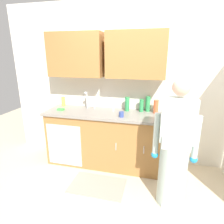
# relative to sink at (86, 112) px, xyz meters

# --- Properties ---
(ground_plane) EXTENTS (9.00, 9.00, 0.00)m
(ground_plane) POSITION_rel_sink_xyz_m (0.86, -0.71, -0.93)
(ground_plane) COLOR beige
(kitchen_wall_with_uppers) EXTENTS (4.80, 0.44, 2.70)m
(kitchen_wall_with_uppers) POSITION_rel_sink_xyz_m (0.72, 0.29, 0.55)
(kitchen_wall_with_uppers) COLOR silver
(kitchen_wall_with_uppers) RESTS_ON ground
(counter_cabinet) EXTENTS (1.90, 0.62, 0.90)m
(counter_cabinet) POSITION_rel_sink_xyz_m (0.30, -0.01, -0.48)
(counter_cabinet) COLOR #9E6B38
(counter_cabinet) RESTS_ON ground
(countertop) EXTENTS (1.96, 0.66, 0.04)m
(countertop) POSITION_rel_sink_xyz_m (0.31, -0.01, -0.01)
(countertop) COLOR gray
(countertop) RESTS_ON counter_cabinet
(sink) EXTENTS (0.50, 0.36, 0.35)m
(sink) POSITION_rel_sink_xyz_m (0.00, 0.00, 0.00)
(sink) COLOR #B7BABF
(sink) RESTS_ON counter_cabinet
(person_at_sink) EXTENTS (0.55, 0.34, 1.62)m
(person_at_sink) POSITION_rel_sink_xyz_m (1.41, -0.72, -0.23)
(person_at_sink) COLOR white
(person_at_sink) RESTS_ON ground
(floor_mat) EXTENTS (0.80, 0.50, 0.01)m
(floor_mat) POSITION_rel_sink_xyz_m (0.39, -0.66, -0.92)
(floor_mat) COLOR gray
(floor_mat) RESTS_ON ground
(bottle_cleaner_spray) EXTENTS (0.07, 0.07, 0.21)m
(bottle_cleaner_spray) POSITION_rel_sink_xyz_m (0.91, 0.18, 0.12)
(bottle_cleaner_spray) COLOR #2D8C4C
(bottle_cleaner_spray) RESTS_ON countertop
(bottle_dish_liquid) EXTENTS (0.08, 0.08, 0.26)m
(bottle_dish_liquid) POSITION_rel_sink_xyz_m (1.01, 0.22, 0.14)
(bottle_dish_liquid) COLOR #2D8C4C
(bottle_dish_liquid) RESTS_ON countertop
(bottle_water_short) EXTENTS (0.08, 0.08, 0.22)m
(bottle_water_short) POSITION_rel_sink_xyz_m (1.15, 0.14, 0.12)
(bottle_water_short) COLOR #E05933
(bottle_water_short) RESTS_ON countertop
(bottle_soap) EXTENTS (0.07, 0.07, 0.24)m
(bottle_soap) POSITION_rel_sink_xyz_m (0.68, 0.15, 0.13)
(bottle_soap) COLOR #2D8C4C
(bottle_soap) RESTS_ON countertop
(bottle_water_tall) EXTENTS (0.07, 0.07, 0.17)m
(bottle_water_tall) POSITION_rel_sink_xyz_m (-0.52, 0.19, 0.10)
(bottle_water_tall) COLOR #D8D14C
(bottle_water_tall) RESTS_ON countertop
(cup_by_sink) EXTENTS (0.08, 0.08, 0.08)m
(cup_by_sink) POSITION_rel_sink_xyz_m (0.64, -0.18, 0.06)
(cup_by_sink) COLOR #33478C
(cup_by_sink) RESTS_ON countertop
(knife_on_counter) EXTENTS (0.08, 0.24, 0.01)m
(knife_on_counter) POSITION_rel_sink_xyz_m (0.43, 0.16, 0.02)
(knife_on_counter) COLOR silver
(knife_on_counter) RESTS_ON countertop
(sponge) EXTENTS (0.11, 0.07, 0.03)m
(sponge) POSITION_rel_sink_xyz_m (-0.44, -0.08, 0.03)
(sponge) COLOR #4CBF4C
(sponge) RESTS_ON countertop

